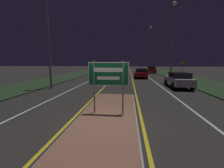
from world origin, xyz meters
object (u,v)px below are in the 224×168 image
at_px(streetlight_left_near, 47,22).
at_px(car_receding_1, 141,73).
at_px(streetlight_right_near, 173,34).
at_px(car_approaching_1, 112,70).
at_px(car_receding_0, 179,80).
at_px(car_approaching_0, 104,74).
at_px(streetlight_right_far, 150,41).
at_px(car_receding_2, 151,69).
at_px(car_approaching_2, 107,68).
at_px(warning_sign, 182,68).
at_px(highway_sign, 108,77).

height_order(streetlight_left_near, car_receding_1, streetlight_left_near).
height_order(streetlight_right_near, car_approaching_1, streetlight_right_near).
bearing_deg(car_receding_0, car_approaching_0, 145.98).
height_order(streetlight_right_far, car_receding_0, streetlight_right_far).
xyz_separation_m(car_receding_1, car_receding_2, (3.18, 11.21, 0.02)).
xyz_separation_m(car_receding_1, car_approaching_2, (-8.50, 21.98, 0.00)).
distance_m(streetlight_left_near, car_approaching_2, 32.74).
bearing_deg(streetlight_left_near, streetlight_right_near, 26.19).
bearing_deg(car_receding_1, car_approaching_2, 111.13).
distance_m(streetlight_left_near, car_receding_0, 13.18).
height_order(car_approaching_0, car_approaching_2, same).
relative_size(streetlight_right_far, car_approaching_0, 2.60).
distance_m(streetlight_right_near, streetlight_right_far, 19.82).
bearing_deg(car_receding_2, streetlight_right_far, 87.79).
xyz_separation_m(streetlight_left_near, car_approaching_1, (3.79, 18.58, -5.21)).
xyz_separation_m(streetlight_right_near, car_receding_0, (-0.42, -4.43, -5.06)).
distance_m(streetlight_right_far, car_approaching_2, 15.16).
bearing_deg(car_receding_0, car_approaching_2, 110.44).
bearing_deg(car_receding_0, streetlight_right_near, 84.59).
relative_size(car_receding_1, warning_sign, 1.71).
bearing_deg(car_approaching_2, car_approaching_1, -76.87).
bearing_deg(car_approaching_2, streetlight_left_near, -91.04).
relative_size(streetlight_right_near, car_approaching_0, 2.20).
xyz_separation_m(car_receding_0, warning_sign, (2.91, 7.81, 0.81)).
height_order(streetlight_right_far, car_approaching_2, streetlight_right_far).
bearing_deg(streetlight_left_near, car_approaching_1, 78.46).
bearing_deg(car_receding_0, car_approaching_1, 115.92).
bearing_deg(streetlight_right_far, car_approaching_2, 151.32).
distance_m(car_receding_0, warning_sign, 8.37).
bearing_deg(streetlight_right_near, car_approaching_1, 124.69).
bearing_deg(warning_sign, car_approaching_2, 122.10).
bearing_deg(highway_sign, streetlight_right_far, 79.30).
xyz_separation_m(streetlight_left_near, streetlight_right_near, (12.42, 6.11, -0.13)).
xyz_separation_m(streetlight_right_far, car_approaching_0, (-8.57, -18.66, -6.91)).
bearing_deg(streetlight_left_near, highway_sign, -46.06).
relative_size(car_approaching_0, car_approaching_1, 1.00).
bearing_deg(car_approaching_0, streetlight_right_far, 65.35).
bearing_deg(streetlight_right_far, car_receding_2, -92.21).
height_order(streetlight_right_near, car_approaching_2, streetlight_right_near).
bearing_deg(car_approaching_0, car_receding_1, 31.20).
bearing_deg(car_approaching_2, car_receding_1, -68.87).
xyz_separation_m(highway_sign, streetlight_right_near, (6.12, 12.65, 4.03)).
bearing_deg(car_receding_1, car_approaching_0, -148.80).
distance_m(car_receding_2, car_approaching_1, 8.97).
distance_m(car_approaching_2, warning_sign, 26.97).
distance_m(streetlight_right_far, warning_sign, 17.63).
bearing_deg(car_receding_2, car_approaching_0, -120.31).
bearing_deg(car_receding_2, highway_sign, -101.97).
distance_m(highway_sign, streetlight_right_far, 33.48).
distance_m(highway_sign, car_receding_2, 28.73).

